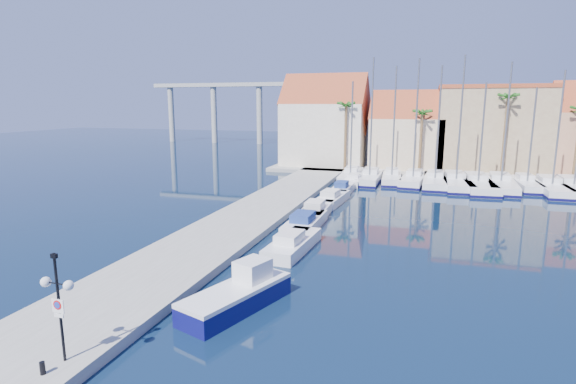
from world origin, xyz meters
The scene contains 31 objects.
ground centered at (0.00, 0.00, 0.00)m, with size 260.00×260.00×0.00m, color black.
quay_west centered at (-9.00, 13.50, 0.25)m, with size 6.00×77.00×0.50m, color gray.
shore_north centered at (10.00, 48.00, 0.25)m, with size 54.00×16.00×0.50m, color gray.
lamp_post centered at (-7.00, -8.08, 3.16)m, with size 1.38×0.39×4.05m.
bollard centered at (-7.08, -8.97, 0.73)m, with size 0.18×0.18×0.46m, color black.
fishing_boat centered at (-3.15, -1.31, 0.69)m, with size 3.84×6.30×2.09m.
motorboat_west_0 centered at (-3.17, 7.51, 0.51)m, with size 2.40×6.45×1.40m.
motorboat_west_1 centered at (-3.81, 12.90, 0.51)m, with size 2.13×6.61×1.40m.
motorboat_west_2 centered at (-3.97, 17.29, 0.51)m, with size 2.13×6.35×1.40m.
motorboat_west_3 centered at (-3.68, 22.50, 0.51)m, with size 2.47×6.44×1.40m.
motorboat_west_4 centered at (-3.62, 27.57, 0.51)m, with size 1.79×5.53×1.40m.
motorboat_west_5 centered at (-3.17, 33.47, 0.51)m, with size 2.13×5.73×1.40m.
motorboat_west_6 centered at (-3.86, 38.39, 0.51)m, with size 2.99×7.34×1.40m.
sailboat_0 centered at (-4.17, 36.41, 0.60)m, with size 2.57×8.74×12.22m.
sailboat_1 centered at (-1.69, 35.86, 0.63)m, with size 2.54×9.53×14.89m.
sailboat_2 centered at (0.89, 36.48, 0.64)m, with size 2.79×8.59×13.91m.
sailboat_3 centered at (3.52, 36.08, 0.63)m, with size 3.23×9.47×14.66m.
sailboat_4 centered at (5.98, 35.65, 0.60)m, with size 2.77×10.10×13.79m.
sailboat_5 centered at (8.26, 35.76, 0.59)m, with size 3.98×11.63×14.85m.
sailboat_6 centered at (10.58, 35.17, 0.56)m, with size 3.93×12.02×11.84m.
sailboat_7 centered at (13.12, 35.94, 0.58)m, with size 3.38×11.39×14.00m.
sailboat_8 centered at (15.87, 36.50, 0.59)m, with size 2.64×8.59×11.29m.
sailboat_9 centered at (18.12, 35.39, 0.58)m, with size 2.95×10.82×13.00m.
sailboat_10 centered at (20.31, 35.85, 0.60)m, with size 3.14×11.05×14.60m.
building_0 centered at (-10.00, 47.00, 6.52)m, with size 12.30×9.00×13.50m.
building_1 centered at (2.00, 47.00, 5.30)m, with size 10.30×8.00×11.00m.
building_2 centered at (13.00, 48.00, 6.26)m, with size 14.20×10.20×11.50m.
palm_0 centered at (-6.00, 42.00, 9.08)m, with size 2.60×2.60×10.15m.
palm_1 centered at (4.00, 42.00, 8.14)m, with size 2.60×2.60×9.15m.
palm_2 centered at (14.00, 42.00, 10.02)m, with size 2.60×2.60×11.15m.
viaduct centered at (-39.07, 82.00, 10.25)m, with size 48.00×2.20×14.45m.
Camera 1 is at (5.05, -19.65, 9.58)m, focal length 28.00 mm.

